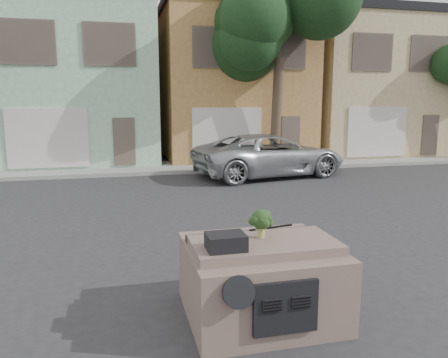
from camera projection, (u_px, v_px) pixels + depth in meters
name	position (u px, v px, depth m)	size (l,w,h in m)	color
ground_plane	(214.00, 246.00, 8.96)	(120.00, 120.00, 0.00)	#303033
sidewalk	(161.00, 168.00, 18.98)	(40.00, 3.00, 0.15)	gray
townhouse_mint	(79.00, 84.00, 21.33)	(7.20, 8.20, 7.55)	#A0CFAB
townhouse_tan	(228.00, 85.00, 23.10)	(7.20, 8.20, 7.55)	#B48247
townhouse_beige	(355.00, 86.00, 24.86)	(7.20, 8.20, 7.55)	tan
silver_pickup	(270.00, 176.00, 17.31)	(2.78, 6.02, 1.67)	#B2B4B8
tree_near	(277.00, 70.00, 18.75)	(4.40, 4.00, 8.50)	#183618
car_dashboard	(260.00, 277.00, 6.00)	(2.00, 1.80, 1.12)	#745D54
instrument_hump	(226.00, 242.00, 5.41)	(0.48, 0.38, 0.20)	black
wiper_arm	(271.00, 227.00, 6.32)	(0.70, 0.03, 0.02)	black
broccoli	(261.00, 223.00, 5.86)	(0.33, 0.33, 0.40)	#1D3516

